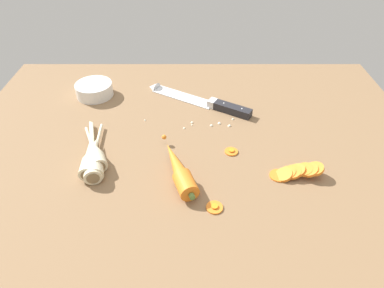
{
  "coord_description": "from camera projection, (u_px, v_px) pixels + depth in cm",
  "views": [
    {
      "loc": [
        0.2,
        -66.15,
        53.79
      ],
      "look_at": [
        0.0,
        -2.0,
        1.5
      ],
      "focal_mm": 31.55,
      "sensor_mm": 36.0,
      "label": 1
    }
  ],
  "objects": [
    {
      "name": "parsnip_back",
      "position": [
        92.0,
        156.0,
        0.79
      ],
      "size": [
        4.65,
        20.4,
        4.0
      ],
      "color": "beige",
      "rests_on": "ground_plane"
    },
    {
      "name": "ground_plane",
      "position": [
        192.0,
        150.0,
        0.87
      ],
      "size": [
        120.0,
        90.0,
        4.0
      ],
      "primitive_type": "cube",
      "color": "brown"
    },
    {
      "name": "parsnip_front",
      "position": [
        94.0,
        152.0,
        0.8
      ],
      "size": [
        9.15,
        16.86,
        4.0
      ],
      "color": "beige",
      "rests_on": "ground_plane"
    },
    {
      "name": "parsnip_mid_left",
      "position": [
        93.0,
        155.0,
        0.79
      ],
      "size": [
        7.89,
        21.68,
        4.0
      ],
      "color": "beige",
      "rests_on": "ground_plane"
    },
    {
      "name": "carrot_slice_stray_mid",
      "position": [
        231.0,
        151.0,
        0.82
      ],
      "size": [
        3.24,
        3.24,
        0.7
      ],
      "color": "orange",
      "rests_on": "ground_plane"
    },
    {
      "name": "carrot_slice_stray_near",
      "position": [
        214.0,
        207.0,
        0.69
      ],
      "size": [
        3.49,
        3.49,
        0.7
      ],
      "color": "orange",
      "rests_on": "ground_plane"
    },
    {
      "name": "parsnip_mid_right",
      "position": [
        92.0,
        156.0,
        0.78
      ],
      "size": [
        8.17,
        22.65,
        4.0
      ],
      "color": "beige",
      "rests_on": "ground_plane"
    },
    {
      "name": "mince_crumbs",
      "position": [
        207.0,
        125.0,
        0.91
      ],
      "size": [
        24.92,
        8.2,
        0.89
      ],
      "color": "silver",
      "rests_on": "ground_plane"
    },
    {
      "name": "whole_carrot",
      "position": [
        179.0,
        169.0,
        0.75
      ],
      "size": [
        9.61,
        20.67,
        4.2
      ],
      "color": "orange",
      "rests_on": "ground_plane"
    },
    {
      "name": "prep_bowl",
      "position": [
        95.0,
        89.0,
        1.02
      ],
      "size": [
        11.0,
        11.0,
        4.0
      ],
      "color": "white",
      "rests_on": "ground_plane"
    },
    {
      "name": "chefs_knife",
      "position": [
        195.0,
        99.0,
        1.01
      ],
      "size": [
        31.58,
        20.58,
        4.18
      ],
      "color": "silver",
      "rests_on": "ground_plane"
    },
    {
      "name": "carrot_slice_stack",
      "position": [
        296.0,
        172.0,
        0.76
      ],
      "size": [
        11.9,
        4.62,
        3.74
      ],
      "color": "orange",
      "rests_on": "ground_plane"
    }
  ]
}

